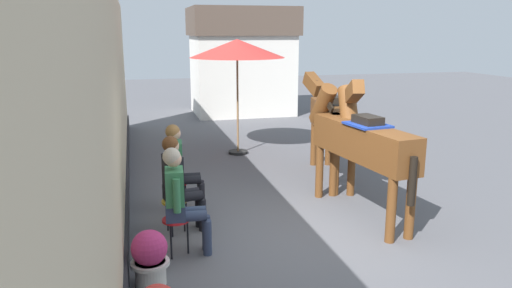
{
  "coord_description": "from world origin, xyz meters",
  "views": [
    {
      "loc": [
        -2.2,
        -5.86,
        2.76
      ],
      "look_at": [
        -0.4,
        1.2,
        1.05
      ],
      "focal_mm": 34.0,
      "sensor_mm": 36.0,
      "label": 1
    }
  ],
  "objects_px": {
    "saddled_horse_far": "(333,120)",
    "cafe_parasol": "(237,49)",
    "seated_visitor_far": "(180,164)",
    "flower_planter_inner_near": "(150,257)",
    "seated_visitor_near": "(180,196)",
    "saddled_horse_near": "(357,140)",
    "seated_visitor_middle": "(178,179)"
  },
  "relations": [
    {
      "from": "seated_visitor_far",
      "to": "saddled_horse_far",
      "type": "height_order",
      "value": "saddled_horse_far"
    },
    {
      "from": "seated_visitor_near",
      "to": "cafe_parasol",
      "type": "distance_m",
      "value": 5.42
    },
    {
      "from": "saddled_horse_near",
      "to": "saddled_horse_far",
      "type": "height_order",
      "value": "same"
    },
    {
      "from": "seated_visitor_near",
      "to": "saddled_horse_far",
      "type": "relative_size",
      "value": 0.47
    },
    {
      "from": "seated_visitor_middle",
      "to": "cafe_parasol",
      "type": "xyz_separation_m",
      "value": [
        1.74,
        4.17,
        1.59
      ]
    },
    {
      "from": "seated_visitor_far",
      "to": "flower_planter_inner_near",
      "type": "relative_size",
      "value": 2.17
    },
    {
      "from": "seated_visitor_far",
      "to": "flower_planter_inner_near",
      "type": "height_order",
      "value": "seated_visitor_far"
    },
    {
      "from": "seated_visitor_near",
      "to": "cafe_parasol",
      "type": "xyz_separation_m",
      "value": [
        1.78,
        4.86,
        1.59
      ]
    },
    {
      "from": "seated_visitor_near",
      "to": "saddled_horse_near",
      "type": "xyz_separation_m",
      "value": [
        2.74,
        0.78,
        0.38
      ]
    },
    {
      "from": "seated_visitor_far",
      "to": "saddled_horse_near",
      "type": "distance_m",
      "value": 2.73
    },
    {
      "from": "saddled_horse_far",
      "to": "seated_visitor_middle",
      "type": "bearing_deg",
      "value": -150.29
    },
    {
      "from": "seated_visitor_middle",
      "to": "seated_visitor_far",
      "type": "relative_size",
      "value": 1.0
    },
    {
      "from": "saddled_horse_near",
      "to": "flower_planter_inner_near",
      "type": "relative_size",
      "value": 4.67
    },
    {
      "from": "saddled_horse_far",
      "to": "cafe_parasol",
      "type": "height_order",
      "value": "cafe_parasol"
    },
    {
      "from": "seated_visitor_middle",
      "to": "flower_planter_inner_near",
      "type": "xyz_separation_m",
      "value": [
        -0.45,
        -1.37,
        -0.44
      ]
    },
    {
      "from": "seated_visitor_middle",
      "to": "flower_planter_inner_near",
      "type": "height_order",
      "value": "seated_visitor_middle"
    },
    {
      "from": "seated_visitor_middle",
      "to": "saddled_horse_far",
      "type": "bearing_deg",
      "value": 29.71
    },
    {
      "from": "seated_visitor_middle",
      "to": "saddled_horse_near",
      "type": "height_order",
      "value": "saddled_horse_near"
    },
    {
      "from": "seated_visitor_far",
      "to": "cafe_parasol",
      "type": "bearing_deg",
      "value": 64.03
    },
    {
      "from": "saddled_horse_near",
      "to": "seated_visitor_near",
      "type": "bearing_deg",
      "value": -164.11
    },
    {
      "from": "seated_visitor_near",
      "to": "saddled_horse_far",
      "type": "height_order",
      "value": "saddled_horse_far"
    },
    {
      "from": "seated_visitor_far",
      "to": "saddled_horse_near",
      "type": "height_order",
      "value": "saddled_horse_near"
    },
    {
      "from": "seated_visitor_near",
      "to": "saddled_horse_far",
      "type": "bearing_deg",
      "value": 38.4
    },
    {
      "from": "saddled_horse_near",
      "to": "flower_planter_inner_near",
      "type": "height_order",
      "value": "saddled_horse_near"
    },
    {
      "from": "seated_visitor_far",
      "to": "saddled_horse_far",
      "type": "relative_size",
      "value": 0.47
    },
    {
      "from": "saddled_horse_near",
      "to": "saddled_horse_far",
      "type": "distance_m",
      "value": 1.67
    },
    {
      "from": "seated_visitor_near",
      "to": "flower_planter_inner_near",
      "type": "height_order",
      "value": "seated_visitor_near"
    },
    {
      "from": "seated_visitor_near",
      "to": "cafe_parasol",
      "type": "relative_size",
      "value": 0.54
    },
    {
      "from": "seated_visitor_middle",
      "to": "cafe_parasol",
      "type": "relative_size",
      "value": 0.54
    },
    {
      "from": "saddled_horse_far",
      "to": "flower_planter_inner_near",
      "type": "distance_m",
      "value": 4.72
    },
    {
      "from": "saddled_horse_far",
      "to": "seated_visitor_near",
      "type": "bearing_deg",
      "value": -141.6
    },
    {
      "from": "seated_visitor_far",
      "to": "saddled_horse_far",
      "type": "bearing_deg",
      "value": 17.55
    }
  ]
}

